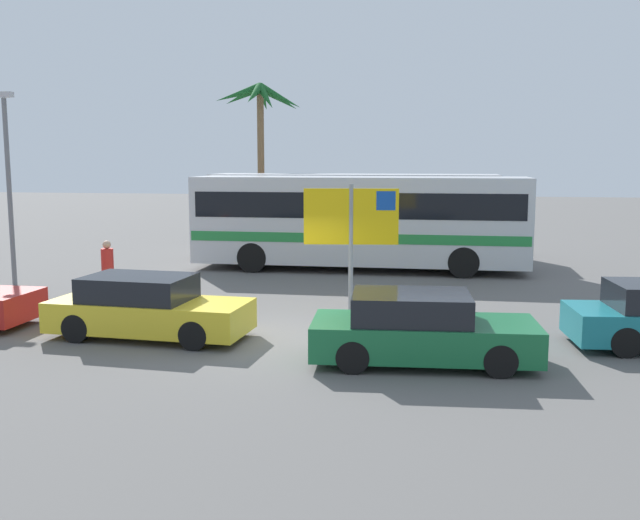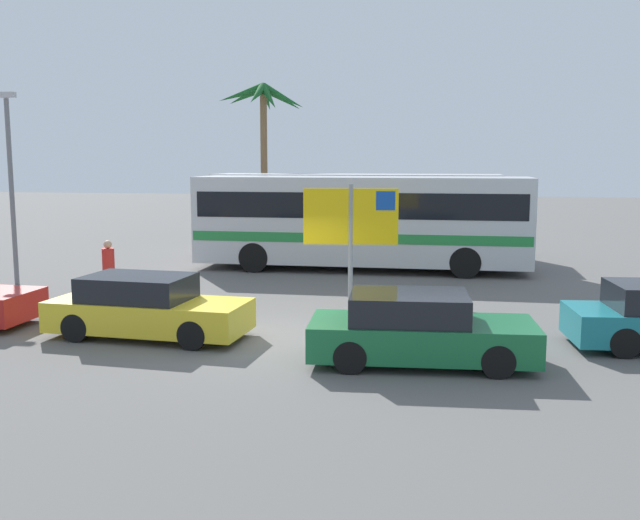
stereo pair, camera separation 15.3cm
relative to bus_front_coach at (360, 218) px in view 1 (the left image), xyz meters
name	(u,v)px [view 1 (the left image)]	position (x,y,z in m)	size (l,w,h in m)	color
ground	(282,338)	(-0.58, -9.71, -1.78)	(120.00, 120.00, 0.00)	#605E5B
bus_front_coach	(360,218)	(0.00, 0.00, 0.00)	(11.21, 2.65, 3.17)	silver
bus_rear_coach	(353,209)	(-0.70, 4.01, 0.00)	(11.21, 2.65, 3.17)	silver
ferry_sign	(353,222)	(0.70, -7.76, 0.54)	(2.19, 0.34, 3.20)	gray
car_yellow	(147,308)	(-3.42, -10.12, -1.15)	(4.32, 1.94, 1.32)	yellow
car_green	(420,330)	(2.37, -11.13, -1.15)	(4.24, 2.01, 1.32)	#196638
pedestrian_by_bus	(108,266)	(-5.95, -6.69, -0.82)	(0.32, 0.32, 1.65)	#2D2D33
lamp_post_right_side	(9,179)	(-9.93, -4.72, 1.39)	(0.56, 0.20, 5.71)	slate
palm_tree_seaside	(261,110)	(-5.62, 8.76, 4.23)	(4.09, 4.15, 7.27)	brown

